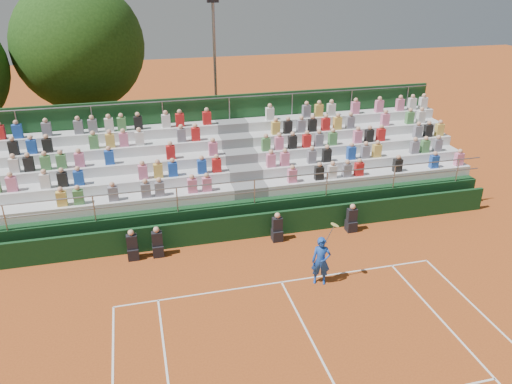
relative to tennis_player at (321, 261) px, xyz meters
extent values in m
plane|color=#A84B1C|center=(-1.25, 0.33, -0.86)|extent=(90.00, 90.00, 0.00)
cube|color=white|center=(-1.25, 0.33, -0.85)|extent=(11.00, 0.06, 0.01)
cube|color=white|center=(-1.25, -2.87, -0.85)|extent=(0.06, 6.40, 0.01)
cube|color=black|center=(-1.25, 3.53, -0.36)|extent=(20.00, 0.15, 1.00)
cube|color=black|center=(-6.03, 3.08, -0.64)|extent=(0.40, 0.40, 0.44)
cube|color=black|center=(-6.03, 3.08, -0.16)|extent=(0.38, 0.25, 0.55)
sphere|color=tan|center=(-6.03, 3.08, 0.22)|extent=(0.22, 0.22, 0.22)
cube|color=black|center=(-5.14, 3.08, -0.64)|extent=(0.40, 0.40, 0.44)
cube|color=black|center=(-5.14, 3.08, -0.16)|extent=(0.38, 0.25, 0.55)
sphere|color=tan|center=(-5.14, 3.08, 0.22)|extent=(0.22, 0.22, 0.22)
cube|color=black|center=(-0.60, 3.08, -0.64)|extent=(0.40, 0.40, 0.44)
cube|color=black|center=(-0.60, 3.08, -0.16)|extent=(0.38, 0.25, 0.55)
sphere|color=tan|center=(-0.60, 3.08, 0.22)|extent=(0.22, 0.22, 0.22)
cube|color=black|center=(2.50, 3.08, -0.64)|extent=(0.40, 0.40, 0.44)
cube|color=black|center=(2.50, 3.08, -0.16)|extent=(0.38, 0.25, 0.55)
sphere|color=tan|center=(2.50, 3.08, 0.22)|extent=(0.22, 0.22, 0.22)
cube|color=black|center=(-1.25, 6.63, -0.26)|extent=(20.00, 5.20, 1.20)
cube|color=silver|center=(-6.60, 4.96, 0.55)|extent=(9.30, 0.85, 0.42)
cube|color=silver|center=(4.10, 4.96, 0.55)|extent=(9.30, 0.85, 0.42)
cube|color=slate|center=(-1.25, 4.96, 0.55)|extent=(1.40, 0.85, 0.42)
cube|color=silver|center=(-6.60, 5.81, 0.97)|extent=(9.30, 0.85, 0.42)
cube|color=silver|center=(4.10, 5.81, 0.97)|extent=(9.30, 0.85, 0.42)
cube|color=slate|center=(-1.25, 5.81, 0.97)|extent=(1.40, 0.85, 0.42)
cube|color=silver|center=(-6.60, 6.66, 1.39)|extent=(9.30, 0.85, 0.42)
cube|color=silver|center=(4.10, 6.66, 1.39)|extent=(9.30, 0.85, 0.42)
cube|color=slate|center=(-1.25, 6.66, 1.39)|extent=(1.40, 0.85, 0.42)
cube|color=silver|center=(-6.60, 7.51, 1.81)|extent=(9.30, 0.85, 0.42)
cube|color=silver|center=(4.10, 7.51, 1.81)|extent=(9.30, 0.85, 0.42)
cube|color=slate|center=(-1.25, 7.51, 1.81)|extent=(1.40, 0.85, 0.42)
cube|color=silver|center=(-6.60, 8.36, 2.23)|extent=(9.30, 0.85, 0.42)
cube|color=silver|center=(4.10, 8.36, 2.23)|extent=(9.30, 0.85, 0.42)
cube|color=slate|center=(-1.25, 8.36, 2.23)|extent=(1.40, 0.85, 0.42)
cube|color=#1A431F|center=(-1.25, 8.88, 1.34)|extent=(20.00, 0.12, 4.40)
cylinder|color=gray|center=(-1.25, 4.08, 1.34)|extent=(20.00, 0.05, 0.05)
cylinder|color=gray|center=(-1.25, 8.78, 3.44)|extent=(20.00, 0.05, 0.05)
cube|color=gold|center=(-8.40, 4.81, 1.04)|extent=(0.36, 0.24, 0.56)
cube|color=#4C8C4C|center=(-7.81, 4.81, 1.04)|extent=(0.36, 0.24, 0.56)
cube|color=slate|center=(-6.56, 4.81, 1.04)|extent=(0.36, 0.24, 0.56)
cube|color=slate|center=(-5.35, 4.81, 1.04)|extent=(0.36, 0.24, 0.56)
cube|color=slate|center=(-4.83, 4.81, 1.04)|extent=(0.36, 0.24, 0.56)
cube|color=pink|center=(-3.57, 4.81, 1.04)|extent=(0.36, 0.24, 0.56)
cube|color=pink|center=(-2.99, 4.81, 1.04)|extent=(0.36, 0.24, 0.56)
cube|color=pink|center=(-10.18, 5.66, 1.46)|extent=(0.36, 0.24, 0.56)
cube|color=silver|center=(-9.01, 5.66, 1.46)|extent=(0.36, 0.24, 0.56)
cube|color=black|center=(-8.38, 5.66, 1.46)|extent=(0.36, 0.24, 0.56)
cube|color=#1E4CB2|center=(-7.80, 5.66, 1.46)|extent=(0.36, 0.24, 0.56)
cube|color=pink|center=(-5.38, 5.66, 1.46)|extent=(0.36, 0.24, 0.56)
cube|color=gold|center=(-4.79, 5.66, 1.46)|extent=(0.36, 0.24, 0.56)
cube|color=#1E4CB2|center=(-4.21, 5.66, 1.46)|extent=(0.36, 0.24, 0.56)
cube|color=#1E4CB2|center=(-3.04, 5.66, 1.46)|extent=(0.36, 0.24, 0.56)
cube|color=red|center=(-2.44, 5.66, 1.46)|extent=(0.36, 0.24, 0.56)
cube|color=silver|center=(-10.15, 6.51, 1.88)|extent=(0.36, 0.24, 0.56)
cube|color=black|center=(-9.63, 6.51, 1.88)|extent=(0.36, 0.24, 0.56)
cube|color=#4C8C4C|center=(-9.02, 6.51, 1.88)|extent=(0.36, 0.24, 0.56)
cube|color=#4C8C4C|center=(-8.44, 6.51, 1.88)|extent=(0.36, 0.24, 0.56)
cube|color=pink|center=(-7.76, 6.51, 1.88)|extent=(0.36, 0.24, 0.56)
cube|color=#1E4CB2|center=(-6.62, 6.51, 1.88)|extent=(0.36, 0.24, 0.56)
cube|color=red|center=(-4.19, 6.51, 1.88)|extent=(0.36, 0.24, 0.56)
cube|color=pink|center=(-2.43, 6.51, 1.88)|extent=(0.36, 0.24, 0.56)
cube|color=black|center=(-10.24, 7.36, 2.30)|extent=(0.36, 0.24, 0.56)
cube|color=#1E4CB2|center=(-9.57, 7.36, 2.30)|extent=(0.36, 0.24, 0.56)
cube|color=black|center=(-8.99, 7.36, 2.30)|extent=(0.36, 0.24, 0.56)
cube|color=#4C8C4C|center=(-7.20, 7.36, 2.30)|extent=(0.36, 0.24, 0.56)
cube|color=gold|center=(-6.55, 7.36, 2.30)|extent=(0.36, 0.24, 0.56)
cube|color=pink|center=(-6.01, 7.36, 2.30)|extent=(0.36, 0.24, 0.56)
cube|color=silver|center=(-5.37, 7.36, 2.30)|extent=(0.36, 0.24, 0.56)
cube|color=slate|center=(-3.63, 7.36, 2.30)|extent=(0.36, 0.24, 0.56)
cube|color=red|center=(-3.02, 7.36, 2.30)|extent=(0.36, 0.24, 0.56)
cube|color=red|center=(-10.81, 8.21, 2.72)|extent=(0.36, 0.24, 0.56)
cube|color=#1E4CB2|center=(-10.16, 8.21, 2.72)|extent=(0.36, 0.24, 0.56)
cube|color=slate|center=(-9.04, 8.21, 2.72)|extent=(0.36, 0.24, 0.56)
cube|color=slate|center=(-7.79, 8.21, 2.72)|extent=(0.36, 0.24, 0.56)
cube|color=slate|center=(-7.23, 8.21, 2.72)|extent=(0.36, 0.24, 0.56)
cube|color=silver|center=(-6.56, 8.21, 2.72)|extent=(0.36, 0.24, 0.56)
cube|color=#4C8C4C|center=(-6.04, 8.21, 2.72)|extent=(0.36, 0.24, 0.56)
cube|color=black|center=(-5.35, 8.21, 2.72)|extent=(0.36, 0.24, 0.56)
cube|color=silver|center=(-4.17, 8.21, 2.72)|extent=(0.36, 0.24, 0.56)
cube|color=red|center=(-3.57, 8.21, 2.72)|extent=(0.36, 0.24, 0.56)
cube|color=red|center=(-2.38, 8.21, 2.72)|extent=(0.36, 0.24, 0.56)
cube|color=pink|center=(0.53, 4.81, 1.04)|extent=(0.36, 0.24, 0.56)
cube|color=black|center=(1.70, 4.81, 1.04)|extent=(0.36, 0.24, 0.56)
cube|color=silver|center=(2.28, 4.81, 1.04)|extent=(0.36, 0.24, 0.56)
cube|color=slate|center=(2.93, 4.81, 1.04)|extent=(0.36, 0.24, 0.56)
cube|color=red|center=(3.49, 4.81, 1.04)|extent=(0.36, 0.24, 0.56)
cube|color=black|center=(5.29, 4.81, 1.04)|extent=(0.36, 0.24, 0.56)
cube|color=#1E4CB2|center=(7.05, 4.81, 1.04)|extent=(0.36, 0.24, 0.56)
cube|color=pink|center=(8.29, 4.81, 1.04)|extent=(0.36, 0.24, 0.56)
cube|color=pink|center=(-0.14, 5.66, 1.46)|extent=(0.36, 0.24, 0.56)
cube|color=pink|center=(0.46, 5.66, 1.46)|extent=(0.36, 0.24, 0.56)
cube|color=slate|center=(1.66, 5.66, 1.46)|extent=(0.36, 0.24, 0.56)
cube|color=black|center=(2.34, 5.66, 1.46)|extent=(0.36, 0.24, 0.56)
cube|color=#1E4CB2|center=(3.47, 5.66, 1.46)|extent=(0.36, 0.24, 0.56)
cube|color=slate|center=(4.14, 5.66, 1.46)|extent=(0.36, 0.24, 0.56)
cube|color=gold|center=(4.69, 5.66, 1.46)|extent=(0.36, 0.24, 0.56)
cube|color=slate|center=(6.53, 5.66, 1.46)|extent=(0.36, 0.24, 0.56)
cube|color=#4C8C4C|center=(7.06, 5.66, 1.46)|extent=(0.36, 0.24, 0.56)
cube|color=slate|center=(7.69, 5.66, 1.46)|extent=(0.36, 0.24, 0.56)
cube|color=#4C8C4C|center=(-0.13, 6.51, 1.88)|extent=(0.36, 0.24, 0.56)
cube|color=pink|center=(0.46, 6.51, 1.88)|extent=(0.36, 0.24, 0.56)
cube|color=black|center=(1.06, 6.51, 1.88)|extent=(0.36, 0.24, 0.56)
cube|color=red|center=(1.72, 6.51, 1.88)|extent=(0.36, 0.24, 0.56)
cube|color=slate|center=(2.28, 6.51, 1.88)|extent=(0.36, 0.24, 0.56)
cube|color=#4C8C4C|center=(2.93, 6.51, 1.88)|extent=(0.36, 0.24, 0.56)
cube|color=pink|center=(4.13, 6.51, 1.88)|extent=(0.36, 0.24, 0.56)
cube|color=black|center=(4.69, 6.51, 1.88)|extent=(0.36, 0.24, 0.56)
cube|color=red|center=(5.27, 6.51, 1.88)|extent=(0.36, 0.24, 0.56)
cube|color=slate|center=(7.13, 6.51, 1.88)|extent=(0.36, 0.24, 0.56)
cube|color=black|center=(7.68, 6.51, 1.88)|extent=(0.36, 0.24, 0.56)
cube|color=gold|center=(8.26, 6.51, 1.88)|extent=(0.36, 0.24, 0.56)
cube|color=gold|center=(0.54, 7.36, 2.30)|extent=(0.36, 0.24, 0.56)
cube|color=black|center=(1.11, 7.36, 2.30)|extent=(0.36, 0.24, 0.56)
cube|color=slate|center=(1.74, 7.36, 2.30)|extent=(0.36, 0.24, 0.56)
cube|color=black|center=(2.27, 7.36, 2.30)|extent=(0.36, 0.24, 0.56)
cube|color=red|center=(2.91, 7.36, 2.30)|extent=(0.36, 0.24, 0.56)
cube|color=gold|center=(3.48, 7.36, 2.30)|extent=(0.36, 0.24, 0.56)
cube|color=slate|center=(4.11, 7.36, 2.30)|extent=(0.36, 0.24, 0.56)
cube|color=pink|center=(5.87, 7.36, 2.30)|extent=(0.36, 0.24, 0.56)
cube|color=#4C8C4C|center=(7.15, 7.36, 2.30)|extent=(0.36, 0.24, 0.56)
cube|color=silver|center=(7.74, 7.36, 2.30)|extent=(0.36, 0.24, 0.56)
cube|color=silver|center=(0.51, 8.21, 2.72)|extent=(0.36, 0.24, 0.56)
cube|color=slate|center=(2.27, 8.21, 2.72)|extent=(0.36, 0.24, 0.56)
cube|color=gold|center=(2.88, 8.21, 2.72)|extent=(0.36, 0.24, 0.56)
cube|color=silver|center=(3.49, 8.21, 2.72)|extent=(0.36, 0.24, 0.56)
cube|color=pink|center=(4.71, 8.21, 2.72)|extent=(0.36, 0.24, 0.56)
cube|color=pink|center=(5.95, 8.21, 2.72)|extent=(0.36, 0.24, 0.56)
cube|color=pink|center=(7.06, 8.21, 2.72)|extent=(0.36, 0.24, 0.56)
cube|color=silver|center=(7.71, 8.21, 2.72)|extent=(0.36, 0.24, 0.56)
cube|color=silver|center=(8.31, 8.21, 2.72)|extent=(0.36, 0.24, 0.56)
imported|color=#1643A8|center=(0.00, 0.00, -0.01)|extent=(0.73, 0.61, 1.70)
cylinder|color=gray|center=(0.25, 0.00, 0.99)|extent=(0.26, 0.03, 0.51)
cylinder|color=#E5D866|center=(0.40, 0.00, 1.29)|extent=(0.26, 0.28, 0.14)
cylinder|color=#362113|center=(-7.78, 13.75, 0.92)|extent=(0.50, 0.50, 3.55)
sphere|color=#17360E|center=(-7.78, 13.75, 5.25)|extent=(6.39, 6.39, 6.39)
cylinder|color=gray|center=(-0.99, 13.84, 3.14)|extent=(0.16, 0.16, 7.99)
camera|label=1|loc=(-5.52, -13.05, 8.91)|focal=35.00mm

